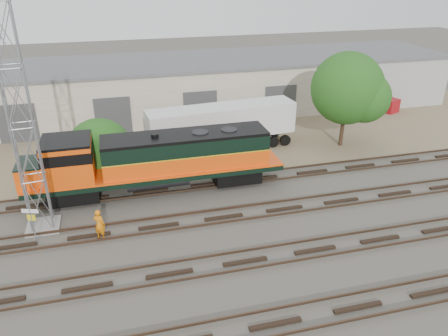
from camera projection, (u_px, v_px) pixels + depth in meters
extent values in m
plane|color=#47423A|center=(230.00, 232.00, 25.59)|extent=(140.00, 140.00, 0.00)
cube|color=#726047|center=(186.00, 139.00, 38.68)|extent=(80.00, 16.00, 0.02)
cube|color=black|center=(275.00, 324.00, 19.02)|extent=(80.00, 2.40, 0.14)
cube|color=#4C3828|center=(282.00, 335.00, 18.31)|extent=(80.00, 0.08, 0.14)
cube|color=#4C3828|center=(270.00, 309.00, 19.62)|extent=(80.00, 0.08, 0.14)
cube|color=black|center=(245.00, 262.00, 22.95)|extent=(80.00, 2.40, 0.14)
cube|color=#4C3828|center=(250.00, 268.00, 22.23)|extent=(80.00, 0.08, 0.14)
cube|color=#4C3828|center=(241.00, 251.00, 23.54)|extent=(80.00, 0.08, 0.14)
cube|color=black|center=(224.00, 217.00, 26.87)|extent=(80.00, 2.40, 0.14)
cube|color=#4C3828|center=(227.00, 222.00, 26.16)|extent=(80.00, 0.08, 0.14)
cube|color=#4C3828|center=(221.00, 209.00, 27.47)|extent=(80.00, 0.08, 0.14)
cube|color=black|center=(208.00, 184.00, 30.80)|extent=(80.00, 2.40, 0.14)
cube|color=#4C3828|center=(210.00, 187.00, 30.08)|extent=(80.00, 0.08, 0.14)
cube|color=#4C3828|center=(205.00, 178.00, 31.39)|extent=(80.00, 0.08, 0.14)
cube|color=beige|center=(171.00, 88.00, 44.58)|extent=(58.00, 10.00, 5.00)
cube|color=#59595B|center=(170.00, 62.00, 43.43)|extent=(58.40, 10.40, 0.30)
cube|color=#999993|center=(389.00, 87.00, 45.16)|extent=(14.00, 0.10, 5.00)
cube|color=#333335|center=(17.00, 124.00, 37.34)|extent=(3.20, 0.12, 3.40)
cube|color=#333335|center=(113.00, 116.00, 39.15)|extent=(3.20, 0.12, 3.40)
cube|color=#333335|center=(200.00, 109.00, 40.96)|extent=(3.20, 0.12, 3.40)
cube|color=#333335|center=(280.00, 103.00, 42.78)|extent=(3.20, 0.12, 3.40)
cube|color=#333335|center=(354.00, 97.00, 44.59)|extent=(3.20, 0.12, 3.40)
cube|color=black|center=(74.00, 191.00, 28.46)|extent=(3.20, 2.40, 1.00)
cube|color=black|center=(236.00, 172.00, 30.95)|extent=(3.20, 2.40, 1.00)
cube|color=black|center=(157.00, 172.00, 29.42)|extent=(16.99, 3.00, 0.35)
cylinder|color=black|center=(158.00, 180.00, 29.69)|extent=(4.20, 1.10, 1.10)
cube|color=#EC4B0B|center=(186.00, 159.00, 29.53)|extent=(10.99, 2.60, 1.20)
cube|color=black|center=(186.00, 144.00, 29.06)|extent=(10.99, 2.60, 1.00)
cube|color=black|center=(185.00, 135.00, 28.80)|extent=(10.99, 2.60, 0.20)
cube|color=#EC4B0B|center=(69.00, 161.00, 27.53)|extent=(3.00, 3.00, 2.60)
cube|color=black|center=(65.00, 141.00, 26.93)|extent=(3.00, 3.00, 0.16)
cube|color=#EC4B0B|center=(32.00, 173.00, 27.27)|extent=(1.60, 2.40, 1.40)
cube|color=gray|center=(44.00, 226.00, 25.94)|extent=(1.88, 1.88, 0.20)
cylinder|color=gray|center=(12.00, 123.00, 23.56)|extent=(0.09, 0.09, 12.51)
cylinder|color=gray|center=(35.00, 121.00, 23.82)|extent=(0.09, 0.09, 12.51)
cylinder|color=gray|center=(9.00, 130.00, 22.56)|extent=(0.09, 0.09, 12.51)
cylinder|color=gray|center=(32.00, 128.00, 22.82)|extent=(0.09, 0.09, 12.51)
cylinder|color=gray|center=(33.00, 226.00, 24.03)|extent=(0.07, 0.07, 2.28)
cube|color=white|center=(30.00, 211.00, 23.60)|extent=(0.90, 0.32, 0.23)
cube|color=yellow|center=(31.00, 218.00, 23.78)|extent=(0.46, 0.18, 0.36)
imported|color=orange|center=(99.00, 224.00, 24.59)|extent=(0.82, 0.73, 1.87)
cube|color=silver|center=(222.00, 121.00, 35.56)|extent=(12.40, 3.57, 2.54)
cube|color=black|center=(274.00, 137.00, 37.91)|extent=(2.47, 2.55, 0.94)
cube|color=black|center=(169.00, 155.00, 34.14)|extent=(0.14, 0.14, 1.22)
cube|color=black|center=(164.00, 146.00, 35.73)|extent=(0.14, 0.14, 1.22)
cube|color=#163F99|center=(347.00, 108.00, 44.39)|extent=(1.70, 1.61, 1.50)
cube|color=maroon|center=(390.00, 106.00, 45.25)|extent=(1.91, 1.86, 1.40)
cylinder|color=#382619|center=(103.00, 174.00, 31.92)|extent=(0.32, 0.32, 0.43)
sphere|color=#1F4E16|center=(100.00, 151.00, 31.11)|extent=(4.70, 4.70, 4.70)
sphere|color=#1F4E16|center=(114.00, 160.00, 30.91)|extent=(3.29, 3.29, 3.29)
cylinder|color=#382619|center=(342.00, 129.00, 36.82)|extent=(0.34, 0.34, 2.93)
sphere|color=#1F4E16|center=(347.00, 88.00, 35.29)|extent=(5.87, 5.87, 5.87)
sphere|color=#1F4E16|center=(365.00, 97.00, 35.04)|extent=(4.11, 4.11, 4.11)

